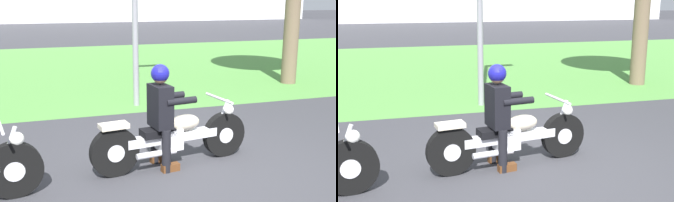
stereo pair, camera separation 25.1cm
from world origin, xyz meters
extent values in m
plane|color=#38383D|center=(0.00, 0.00, 0.00)|extent=(120.00, 120.00, 0.00)
cube|color=#549342|center=(0.00, 9.27, 0.00)|extent=(60.00, 12.00, 0.01)
cylinder|color=black|center=(0.60, 0.63, 0.32)|extent=(0.65, 0.21, 0.64)
cylinder|color=silver|center=(0.60, 0.63, 0.32)|extent=(0.24, 0.17, 0.22)
cylinder|color=black|center=(-1.02, 0.39, 0.32)|extent=(0.65, 0.21, 0.64)
cylinder|color=silver|center=(-1.02, 0.39, 0.32)|extent=(0.24, 0.17, 0.22)
cube|color=silver|center=(-0.21, 0.51, 0.40)|extent=(1.32, 0.33, 0.12)
cube|color=silver|center=(-0.26, 0.50, 0.38)|extent=(0.35, 0.28, 0.28)
ellipsoid|color=beige|center=(-0.03, 0.54, 0.58)|extent=(0.47, 0.30, 0.22)
cube|color=black|center=(-0.43, 0.48, 0.50)|extent=(0.47, 0.30, 0.10)
cube|color=beige|center=(-1.02, 0.39, 0.67)|extent=(0.38, 0.25, 0.06)
cylinder|color=silver|center=(0.55, 0.62, 0.57)|extent=(0.26, 0.09, 0.53)
cylinder|color=silver|center=(0.50, 0.61, 0.86)|extent=(0.13, 0.66, 0.04)
sphere|color=white|center=(0.66, 0.64, 0.68)|extent=(0.16, 0.16, 0.16)
cylinder|color=silver|center=(-0.49, 0.33, 0.26)|extent=(0.56, 0.16, 0.08)
cylinder|color=black|center=(-0.42, 0.66, 0.28)|extent=(0.12, 0.12, 0.57)
cube|color=#593319|center=(-0.36, 0.67, 0.05)|extent=(0.25, 0.13, 0.10)
cylinder|color=black|center=(-0.36, 0.31, 0.28)|extent=(0.12, 0.12, 0.57)
cube|color=#593319|center=(-0.30, 0.31, 0.05)|extent=(0.25, 0.13, 0.10)
cube|color=black|center=(-0.39, 0.48, 0.85)|extent=(0.27, 0.41, 0.56)
cylinder|color=black|center=(-0.20, 0.68, 0.93)|extent=(0.43, 0.15, 0.09)
cylinder|color=black|center=(-0.15, 0.35, 0.93)|extent=(0.43, 0.15, 0.09)
sphere|color=tan|center=(-0.39, 0.48, 1.25)|extent=(0.20, 0.20, 0.20)
sphere|color=navy|center=(-0.39, 0.48, 1.28)|extent=(0.24, 0.24, 0.24)
cylinder|color=black|center=(-2.22, 0.16, 0.33)|extent=(0.66, 0.21, 0.65)
cylinder|color=silver|center=(-2.22, 0.16, 0.33)|extent=(0.25, 0.17, 0.23)
cylinder|color=silver|center=(-2.27, 0.15, 0.58)|extent=(0.26, 0.09, 0.53)
sphere|color=white|center=(-2.16, 0.16, 0.69)|extent=(0.16, 0.16, 0.16)
cylinder|color=brown|center=(4.51, 4.97, 1.49)|extent=(0.39, 0.39, 2.98)
camera|label=1|loc=(-1.92, -4.63, 2.22)|focal=45.40mm
camera|label=2|loc=(-1.68, -4.70, 2.22)|focal=45.40mm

